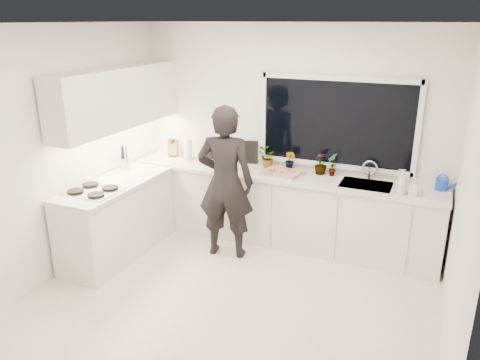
% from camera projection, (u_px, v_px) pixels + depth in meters
% --- Properties ---
extents(floor, '(4.00, 3.50, 0.02)m').
position_uv_depth(floor, '(232.00, 298.00, 4.85)').
color(floor, beige).
rests_on(floor, ground).
extents(wall_back, '(4.00, 0.02, 2.70)m').
position_uv_depth(wall_back, '(289.00, 134.00, 5.93)').
color(wall_back, white).
rests_on(wall_back, ground).
extents(wall_left, '(0.02, 3.50, 2.70)m').
position_uv_depth(wall_left, '(66.00, 151.00, 5.17)').
color(wall_left, white).
rests_on(wall_left, ground).
extents(wall_right, '(0.02, 3.50, 2.70)m').
position_uv_depth(wall_right, '(465.00, 206.00, 3.65)').
color(wall_right, white).
rests_on(wall_right, ground).
extents(ceiling, '(4.00, 3.50, 0.02)m').
position_uv_depth(ceiling, '(230.00, 22.00, 3.96)').
color(ceiling, white).
rests_on(ceiling, wall_back).
extents(window, '(1.80, 0.02, 1.00)m').
position_uv_depth(window, '(336.00, 123.00, 5.61)').
color(window, black).
rests_on(window, wall_back).
extents(base_cabinets_back, '(3.92, 0.58, 0.88)m').
position_uv_depth(base_cabinets_back, '(279.00, 209.00, 5.96)').
color(base_cabinets_back, white).
rests_on(base_cabinets_back, floor).
extents(base_cabinets_left, '(0.58, 1.60, 0.88)m').
position_uv_depth(base_cabinets_left, '(118.00, 220.00, 5.64)').
color(base_cabinets_left, white).
rests_on(base_cabinets_left, floor).
extents(countertop_back, '(3.94, 0.62, 0.04)m').
position_uv_depth(countertop_back, '(280.00, 175.00, 5.80)').
color(countertop_back, silver).
rests_on(countertop_back, base_cabinets_back).
extents(countertop_left, '(0.62, 1.60, 0.04)m').
position_uv_depth(countertop_left, '(115.00, 184.00, 5.49)').
color(countertop_left, silver).
rests_on(countertop_left, base_cabinets_left).
extents(upper_cabinets, '(0.34, 2.10, 0.70)m').
position_uv_depth(upper_cabinets, '(118.00, 98.00, 5.53)').
color(upper_cabinets, white).
rests_on(upper_cabinets, wall_left).
extents(sink, '(0.58, 0.42, 0.14)m').
position_uv_depth(sink, '(366.00, 188.00, 5.42)').
color(sink, silver).
rests_on(sink, countertop_back).
extents(faucet, '(0.03, 0.03, 0.22)m').
position_uv_depth(faucet, '(370.00, 170.00, 5.54)').
color(faucet, silver).
rests_on(faucet, countertop_back).
extents(stovetop, '(0.56, 0.48, 0.03)m').
position_uv_depth(stovetop, '(93.00, 190.00, 5.18)').
color(stovetop, black).
rests_on(stovetop, countertop_left).
extents(person, '(0.74, 0.56, 1.84)m').
position_uv_depth(person, '(225.00, 183.00, 5.46)').
color(person, black).
rests_on(person, floor).
extents(pizza_tray, '(0.54, 0.44, 0.03)m').
position_uv_depth(pizza_tray, '(282.00, 173.00, 5.76)').
color(pizza_tray, silver).
rests_on(pizza_tray, countertop_back).
extents(pizza, '(0.50, 0.39, 0.01)m').
position_uv_depth(pizza, '(282.00, 172.00, 5.75)').
color(pizza, red).
rests_on(pizza, pizza_tray).
extents(watering_can, '(0.14, 0.14, 0.13)m').
position_uv_depth(watering_can, '(442.00, 184.00, 5.22)').
color(watering_can, '#143BC2').
rests_on(watering_can, countertop_back).
extents(paper_towel_roll, '(0.14, 0.14, 0.26)m').
position_uv_depth(paper_towel_roll, '(188.00, 149.00, 6.36)').
color(paper_towel_roll, white).
rests_on(paper_towel_roll, countertop_back).
extents(knife_block, '(0.15, 0.13, 0.22)m').
position_uv_depth(knife_block, '(173.00, 148.00, 6.50)').
color(knife_block, olive).
rests_on(knife_block, countertop_back).
extents(utensil_crock, '(0.15, 0.15, 0.16)m').
position_uv_depth(utensil_crock, '(125.00, 164.00, 5.91)').
color(utensil_crock, silver).
rests_on(utensil_crock, countertop_left).
extents(picture_frame_large, '(0.22, 0.05, 0.28)m').
position_uv_depth(picture_frame_large, '(213.00, 149.00, 6.36)').
color(picture_frame_large, black).
rests_on(picture_frame_large, countertop_back).
extents(picture_frame_small, '(0.24, 0.09, 0.30)m').
position_uv_depth(picture_frame_small, '(248.00, 152.00, 6.16)').
color(picture_frame_small, black).
rests_on(picture_frame_small, countertop_back).
extents(herb_plants, '(1.06, 0.27, 0.28)m').
position_uv_depth(herb_plants, '(293.00, 161.00, 5.86)').
color(herb_plants, '#26662D').
rests_on(herb_plants, countertop_back).
extents(soap_bottles, '(0.23, 0.12, 0.28)m').
position_uv_depth(soap_bottles, '(406.00, 183.00, 5.07)').
color(soap_bottles, '#D8BF66').
rests_on(soap_bottles, countertop_back).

